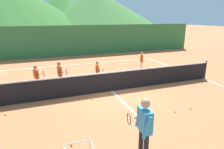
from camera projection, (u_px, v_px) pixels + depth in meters
name	position (u px, v px, depth m)	size (l,w,h in m)	color
ground_plane	(112.00, 91.00, 9.49)	(120.00, 120.00, 0.00)	#C67042
line_baseline_far	(84.00, 64.00, 14.90)	(11.22, 0.08, 0.01)	white
line_sideline_east	(202.00, 78.00, 11.39)	(0.08, 12.20, 0.01)	white
line_service_center	(112.00, 91.00, 9.49)	(0.08, 5.24, 0.01)	white
tennis_net	(112.00, 81.00, 9.35)	(11.63, 0.08, 1.05)	#333338
instructor	(144.00, 124.00, 4.70)	(0.43, 0.78, 1.65)	black
student_0	(36.00, 75.00, 9.47)	(0.52, 0.53, 1.22)	navy
student_1	(60.00, 72.00, 9.68)	(0.42, 0.63, 1.35)	navy
student_2	(98.00, 70.00, 10.34)	(0.41, 0.68, 1.23)	black
student_3	(142.00, 59.00, 12.91)	(0.38, 0.49, 1.24)	silver
tennis_ball_1	(144.00, 136.00, 5.85)	(0.07, 0.07, 0.07)	yellow
tennis_ball_2	(175.00, 111.00, 7.37)	(0.07, 0.07, 0.07)	yellow
tennis_ball_3	(71.00, 145.00, 5.47)	(0.07, 0.07, 0.07)	yellow
tennis_ball_5	(92.00, 99.00, 8.47)	(0.07, 0.07, 0.07)	yellow
tennis_ball_6	(191.00, 108.00, 7.63)	(0.07, 0.07, 0.07)	yellow
tennis_ball_8	(6.00, 114.00, 7.15)	(0.07, 0.07, 0.07)	yellow
tennis_ball_9	(149.00, 104.00, 8.03)	(0.07, 0.07, 0.07)	yellow
windscreen_fence	(74.00, 41.00, 17.71)	(24.69, 0.08, 2.72)	#33753D
hill_0	(62.00, 10.00, 77.91)	(42.51, 42.51, 11.91)	#38702D
hill_2	(96.00, 8.00, 76.43)	(47.95, 47.95, 13.40)	#427A38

